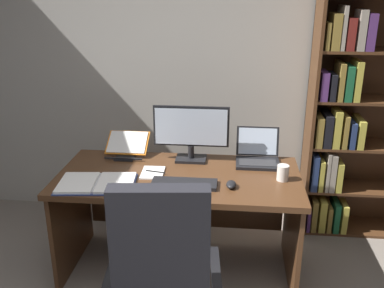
# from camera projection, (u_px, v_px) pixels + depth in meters

# --- Properties ---
(wall_back) EXTENTS (5.30, 0.12, 2.85)m
(wall_back) POSITION_uv_depth(u_px,v_px,m) (212.00, 54.00, 3.56)
(wall_back) COLOR #B2ADA3
(wall_back) RESTS_ON ground
(desk) EXTENTS (1.64, 0.79, 0.75)m
(desk) POSITION_uv_depth(u_px,v_px,m) (181.00, 196.00, 3.07)
(desk) COLOR #4C2D19
(desk) RESTS_ON ground
(bookshelf) EXTENTS (0.91, 0.34, 2.26)m
(bookshelf) POSITION_uv_depth(u_px,v_px,m) (355.00, 103.00, 3.34)
(bookshelf) COLOR #4C2D19
(bookshelf) RESTS_ON ground
(office_chair) EXTENTS (0.65, 0.60, 1.10)m
(office_chair) POSITION_uv_depth(u_px,v_px,m) (163.00, 288.00, 2.26)
(office_chair) COLOR black
(office_chair) RESTS_ON ground
(monitor) EXTENTS (0.54, 0.16, 0.41)m
(monitor) POSITION_uv_depth(u_px,v_px,m) (191.00, 133.00, 3.10)
(monitor) COLOR black
(monitor) RESTS_ON desk
(laptop) EXTENTS (0.31, 0.29, 0.23)m
(laptop) POSITION_uv_depth(u_px,v_px,m) (258.00, 156.00, 3.11)
(laptop) COLOR black
(laptop) RESTS_ON desk
(keyboard) EXTENTS (0.42, 0.15, 0.02)m
(keyboard) POSITION_uv_depth(u_px,v_px,m) (184.00, 184.00, 2.76)
(keyboard) COLOR black
(keyboard) RESTS_ON desk
(computer_mouse) EXTENTS (0.06, 0.10, 0.04)m
(computer_mouse) POSITION_uv_depth(u_px,v_px,m) (231.00, 185.00, 2.73)
(computer_mouse) COLOR black
(computer_mouse) RESTS_ON desk
(reading_stand_with_book) EXTENTS (0.31, 0.26, 0.15)m
(reading_stand_with_book) POSITION_uv_depth(u_px,v_px,m) (127.00, 145.00, 3.24)
(reading_stand_with_book) COLOR black
(reading_stand_with_book) RESTS_ON desk
(open_binder) EXTENTS (0.52, 0.36, 0.02)m
(open_binder) POSITION_uv_depth(u_px,v_px,m) (97.00, 183.00, 2.77)
(open_binder) COLOR navy
(open_binder) RESTS_ON desk
(notepad) EXTENTS (0.16, 0.22, 0.01)m
(notepad) POSITION_uv_depth(u_px,v_px,m) (153.00, 173.00, 2.94)
(notepad) COLOR white
(notepad) RESTS_ON desk
(pen) EXTENTS (0.14, 0.03, 0.01)m
(pen) POSITION_uv_depth(u_px,v_px,m) (156.00, 172.00, 2.93)
(pen) COLOR black
(pen) RESTS_ON notepad
(coffee_mug) EXTENTS (0.08, 0.08, 0.10)m
(coffee_mug) POSITION_uv_depth(u_px,v_px,m) (283.00, 173.00, 2.82)
(coffee_mug) COLOR silver
(coffee_mug) RESTS_ON desk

